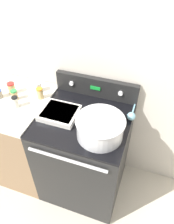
{
  "coord_description": "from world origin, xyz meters",
  "views": [
    {
      "loc": [
        0.45,
        -0.85,
        2.16
      ],
      "look_at": [
        0.02,
        0.37,
        1.01
      ],
      "focal_mm": 35.0,
      "sensor_mm": 36.0,
      "label": 1
    }
  ],
  "objects_px": {
    "ladle": "(132,115)",
    "casserole_dish": "(59,113)",
    "spice_jar_white_cap": "(38,87)",
    "spice_jar_black_cap": "(15,102)",
    "mixing_bowl": "(100,127)",
    "spice_jar_green_cap": "(15,95)",
    "spice_jar_orange_cap": "(40,93)",
    "spice_jar_red_cap": "(12,88)"
  },
  "relations": [
    {
      "from": "casserole_dish",
      "to": "spice_jar_black_cap",
      "type": "relative_size",
      "value": 2.87
    },
    {
      "from": "spice_jar_orange_cap",
      "to": "spice_jar_green_cap",
      "type": "height_order",
      "value": "spice_jar_orange_cap"
    },
    {
      "from": "spice_jar_white_cap",
      "to": "spice_jar_green_cap",
      "type": "xyz_separation_m",
      "value": [
        -0.13,
        -0.18,
        0.0
      ]
    },
    {
      "from": "ladle",
      "to": "spice_jar_green_cap",
      "type": "xyz_separation_m",
      "value": [
        -1.0,
        -0.11,
        0.03
      ]
    },
    {
      "from": "spice_jar_white_cap",
      "to": "spice_jar_black_cap",
      "type": "bearing_deg",
      "value": -104.01
    },
    {
      "from": "mixing_bowl",
      "to": "spice_jar_orange_cap",
      "type": "height_order",
      "value": "mixing_bowl"
    },
    {
      "from": "spice_jar_orange_cap",
      "to": "spice_jar_red_cap",
      "type": "bearing_deg",
      "value": -176.03
    },
    {
      "from": "casserole_dish",
      "to": "ladle",
      "type": "height_order",
      "value": "ladle"
    },
    {
      "from": "ladle",
      "to": "spice_jar_black_cap",
      "type": "height_order",
      "value": "spice_jar_black_cap"
    },
    {
      "from": "casserole_dish",
      "to": "spice_jar_red_cap",
      "type": "xyz_separation_m",
      "value": [
        -0.52,
        0.12,
        0.04
      ]
    },
    {
      "from": "ladle",
      "to": "spice_jar_white_cap",
      "type": "relative_size",
      "value": 3.2
    },
    {
      "from": "ladle",
      "to": "spice_jar_red_cap",
      "type": "height_order",
      "value": "spice_jar_red_cap"
    },
    {
      "from": "spice_jar_green_cap",
      "to": "spice_jar_red_cap",
      "type": "bearing_deg",
      "value": 136.84
    },
    {
      "from": "spice_jar_white_cap",
      "to": "spice_jar_green_cap",
      "type": "relative_size",
      "value": 0.95
    },
    {
      "from": "ladle",
      "to": "spice_jar_red_cap",
      "type": "relative_size",
      "value": 2.72
    },
    {
      "from": "spice_jar_orange_cap",
      "to": "spice_jar_green_cap",
      "type": "xyz_separation_m",
      "value": [
        -0.2,
        -0.09,
        -0.0
      ]
    },
    {
      "from": "mixing_bowl",
      "to": "spice_jar_black_cap",
      "type": "bearing_deg",
      "value": 174.88
    },
    {
      "from": "spice_jar_black_cap",
      "to": "spice_jar_green_cap",
      "type": "height_order",
      "value": "spice_jar_black_cap"
    },
    {
      "from": "spice_jar_black_cap",
      "to": "spice_jar_green_cap",
      "type": "distance_m",
      "value": 0.11
    },
    {
      "from": "spice_jar_white_cap",
      "to": "spice_jar_red_cap",
      "type": "relative_size",
      "value": 0.85
    },
    {
      "from": "spice_jar_green_cap",
      "to": "ladle",
      "type": "bearing_deg",
      "value": 6.32
    },
    {
      "from": "spice_jar_white_cap",
      "to": "spice_jar_green_cap",
      "type": "bearing_deg",
      "value": -126.46
    },
    {
      "from": "mixing_bowl",
      "to": "casserole_dish",
      "type": "relative_size",
      "value": 1.21
    },
    {
      "from": "spice_jar_green_cap",
      "to": "spice_jar_red_cap",
      "type": "relative_size",
      "value": 0.89
    },
    {
      "from": "mixing_bowl",
      "to": "casserole_dish",
      "type": "distance_m",
      "value": 0.39
    },
    {
      "from": "casserole_dish",
      "to": "spice_jar_white_cap",
      "type": "xyz_separation_m",
      "value": [
        -0.32,
        0.22,
        0.03
      ]
    },
    {
      "from": "spice_jar_green_cap",
      "to": "mixing_bowl",
      "type": "bearing_deg",
      "value": -10.52
    },
    {
      "from": "ladle",
      "to": "spice_jar_black_cap",
      "type": "xyz_separation_m",
      "value": [
        -0.94,
        -0.2,
        0.03
      ]
    },
    {
      "from": "spice_jar_red_cap",
      "to": "spice_jar_orange_cap",
      "type": "bearing_deg",
      "value": 3.97
    },
    {
      "from": "spice_jar_orange_cap",
      "to": "spice_jar_green_cap",
      "type": "distance_m",
      "value": 0.22
    },
    {
      "from": "ladle",
      "to": "casserole_dish",
      "type": "bearing_deg",
      "value": -164.03
    },
    {
      "from": "mixing_bowl",
      "to": "spice_jar_black_cap",
      "type": "height_order",
      "value": "mixing_bowl"
    },
    {
      "from": "spice_jar_black_cap",
      "to": "mixing_bowl",
      "type": "bearing_deg",
      "value": -5.12
    },
    {
      "from": "mixing_bowl",
      "to": "spice_jar_black_cap",
      "type": "relative_size",
      "value": 3.47
    },
    {
      "from": "spice_jar_orange_cap",
      "to": "spice_jar_black_cap",
      "type": "distance_m",
      "value": 0.22
    },
    {
      "from": "casserole_dish",
      "to": "spice_jar_white_cap",
      "type": "height_order",
      "value": "spice_jar_white_cap"
    },
    {
      "from": "spice_jar_green_cap",
      "to": "spice_jar_white_cap",
      "type": "bearing_deg",
      "value": 53.54
    },
    {
      "from": "mixing_bowl",
      "to": "spice_jar_green_cap",
      "type": "height_order",
      "value": "mixing_bowl"
    },
    {
      "from": "ladle",
      "to": "spice_jar_red_cap",
      "type": "bearing_deg",
      "value": -177.91
    },
    {
      "from": "spice_jar_orange_cap",
      "to": "spice_jar_white_cap",
      "type": "distance_m",
      "value": 0.11
    },
    {
      "from": "mixing_bowl",
      "to": "casserole_dish",
      "type": "bearing_deg",
      "value": 164.49
    },
    {
      "from": "ladle",
      "to": "mixing_bowl",
      "type": "bearing_deg",
      "value": -125.07
    }
  ]
}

